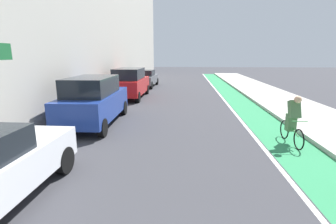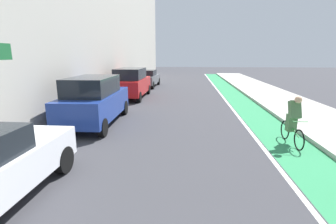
# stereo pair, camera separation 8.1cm
# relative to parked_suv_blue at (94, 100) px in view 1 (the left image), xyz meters

# --- Properties ---
(ground_plane) EXTENTS (91.47, 91.47, 0.00)m
(ground_plane) POSITION_rel_parked_suv_blue_xyz_m (3.43, 6.13, -1.02)
(ground_plane) COLOR #38383D
(bike_lane_paint) EXTENTS (1.60, 41.58, 0.00)m
(bike_lane_paint) POSITION_rel_parked_suv_blue_xyz_m (7.11, 8.13, -1.01)
(bike_lane_paint) COLOR #2D8451
(bike_lane_paint) RESTS_ON ground
(lane_divider_stripe) EXTENTS (0.12, 41.58, 0.00)m
(lane_divider_stripe) POSITION_rel_parked_suv_blue_xyz_m (6.21, 8.13, -1.01)
(lane_divider_stripe) COLOR white
(lane_divider_stripe) RESTS_ON ground
(sidewalk_right) EXTENTS (3.46, 41.58, 0.14)m
(sidewalk_right) POSITION_rel_parked_suv_blue_xyz_m (9.64, 8.13, -0.95)
(sidewalk_right) COLOR #A8A59E
(sidewalk_right) RESTS_ON ground
(parked_suv_blue) EXTENTS (1.95, 4.56, 1.98)m
(parked_suv_blue) POSITION_rel_parked_suv_blue_xyz_m (0.00, 0.00, 0.00)
(parked_suv_blue) COLOR navy
(parked_suv_blue) RESTS_ON ground
(parked_suv_red) EXTENTS (1.92, 4.56, 1.98)m
(parked_suv_red) POSITION_rel_parked_suv_blue_xyz_m (-0.00, 6.57, 0.00)
(parked_suv_red) COLOR red
(parked_suv_red) RESTS_ON ground
(parked_sedan_gray) EXTENTS (1.99, 4.47, 1.53)m
(parked_sedan_gray) POSITION_rel_parked_suv_blue_xyz_m (-0.00, 12.66, -0.23)
(parked_sedan_gray) COLOR #595B60
(parked_sedan_gray) RESTS_ON ground
(cyclist_mid) EXTENTS (0.48, 1.70, 1.60)m
(cyclist_mid) POSITION_rel_parked_suv_blue_xyz_m (7.19, -1.84, -0.21)
(cyclist_mid) COLOR black
(cyclist_mid) RESTS_ON ground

